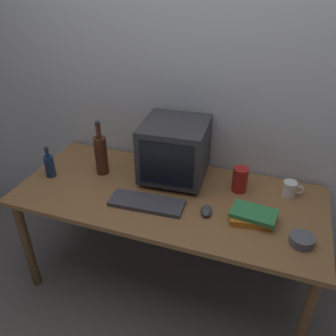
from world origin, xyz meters
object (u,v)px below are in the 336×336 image
Objects in this scene: computer_mouse at (206,211)px; bottle_tall at (101,154)px; metal_canister at (240,179)px; keyboard at (147,203)px; cd_spindle at (302,240)px; mug at (290,189)px; crt_monitor at (175,150)px; bottle_short at (50,165)px; book_stack at (252,216)px.

bottle_tall is (-0.73, 0.19, 0.12)m from computer_mouse.
bottle_tall is at bearing -173.93° from metal_canister.
keyboard is 3.50× the size of cd_spindle.
mug is 1.00× the size of cd_spindle.
keyboard is 0.83m from mug.
crt_monitor is 3.41× the size of cd_spindle.
bottle_short is 1.52m from cd_spindle.
computer_mouse is at bearing -115.17° from metal_canister.
cd_spindle is (0.25, -0.10, -0.01)m from book_stack.
bottle_short is at bearing -153.68° from bottle_tall.
mug is at bearing 8.74° from metal_canister.
mug is (0.75, 0.36, 0.03)m from keyboard.
mug is (0.18, 0.30, 0.01)m from book_stack.
bottle_tall is (-0.40, 0.22, 0.12)m from keyboard.
computer_mouse is (0.33, 0.03, 0.01)m from keyboard.
computer_mouse reaches higher than keyboard.
bottle_tall is at bearing 154.91° from computer_mouse.
metal_canister is at bearing 113.09° from book_stack.
book_stack is at bearing -0.99° from bottle_short.
bottle_tall is (-0.45, -0.10, -0.06)m from crt_monitor.
bottle_tall is 2.41× the size of metal_canister.
bottle_short is (-1.02, 0.04, 0.06)m from computer_mouse.
bottle_short is at bearing -161.75° from crt_monitor.
keyboard is 0.58m from book_stack.
cd_spindle is at bearing -19.15° from computer_mouse.
metal_canister reaches higher than mug.
cd_spindle is (0.49, -0.07, 0.00)m from computer_mouse.
cd_spindle is at bearing -5.96° from keyboard.
book_stack is (0.24, 0.02, 0.01)m from computer_mouse.
bottle_short is (-0.29, -0.14, -0.06)m from bottle_tall.
metal_canister is (-0.36, 0.35, 0.05)m from cd_spindle.
bottle_short reaches higher than mug.
bottle_tall reaches higher than mug.
bottle_short is 1.40× the size of metal_canister.
metal_canister is at bearing 135.76° from cd_spindle.
computer_mouse is at bearing 171.54° from cd_spindle.
computer_mouse is 1.02m from bottle_short.
book_stack is at bearing -9.68° from bottle_tall.
book_stack reaches higher than cd_spindle.
metal_canister reaches higher than computer_mouse.
bottle_short reaches higher than book_stack.
keyboard is at bearing -174.36° from book_stack.
book_stack is (1.26, -0.02, -0.05)m from bottle_short.
keyboard is 2.80× the size of metal_canister.
keyboard is at bearing 175.28° from computer_mouse.
book_stack is at bearing -66.91° from metal_canister.
book_stack is 1.67× the size of metal_canister.
computer_mouse is 0.28× the size of bottle_tall.
metal_canister is (0.13, 0.28, 0.06)m from computer_mouse.
crt_monitor is 4.09× the size of computer_mouse.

